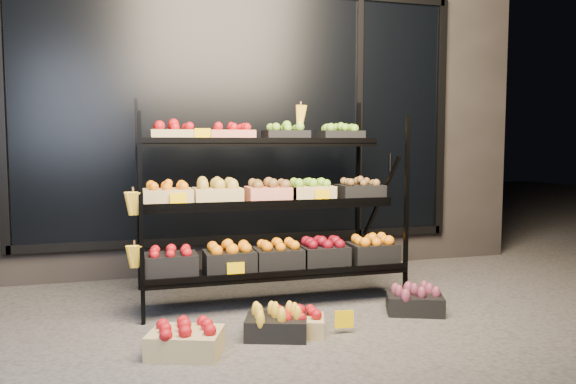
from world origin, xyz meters
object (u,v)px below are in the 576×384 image
object	(u,v)px
display_rack	(268,203)
floor_crate_midright	(298,322)
floor_crate_left	(185,338)
floor_crate_midleft	(276,323)

from	to	relation	value
display_rack	floor_crate_midright	bearing A→B (deg)	-91.62
floor_crate_left	floor_crate_midright	size ratio (longest dim) A/B	1.25
display_rack	floor_crate_midright	size ratio (longest dim) A/B	5.32
display_rack	floor_crate_left	size ratio (longest dim) A/B	4.27
display_rack	floor_crate_midright	xyz separation A→B (m)	(-0.03, -0.92, -0.70)
floor_crate_left	floor_crate_midleft	distance (m)	0.63
floor_crate_left	floor_crate_midleft	world-z (taller)	floor_crate_left
display_rack	floor_crate_midleft	xyz separation A→B (m)	(-0.18, -0.93, -0.69)
floor_crate_midleft	floor_crate_midright	size ratio (longest dim) A/B	1.16
floor_crate_midright	floor_crate_left	bearing A→B (deg)	-150.11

